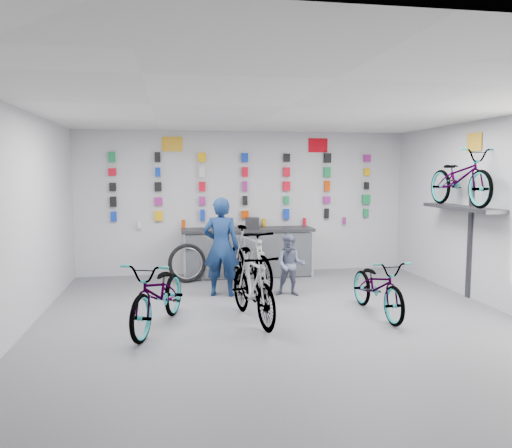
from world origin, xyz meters
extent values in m
plane|color=#57575C|center=(0.00, 0.00, 0.00)|extent=(8.00, 8.00, 0.00)
plane|color=white|center=(0.00, 0.00, 3.00)|extent=(8.00, 8.00, 0.00)
plane|color=#BDBDC0|center=(0.00, 4.00, 1.50)|extent=(7.00, 0.00, 7.00)
plane|color=#BDBDC0|center=(0.00, -4.00, 1.50)|extent=(7.00, 0.00, 7.00)
plane|color=#BDBDC0|center=(-3.50, 0.00, 1.50)|extent=(0.00, 8.00, 8.00)
cube|color=black|center=(0.00, 3.55, 0.45)|extent=(2.60, 0.60, 0.90)
cube|color=silver|center=(0.00, 3.25, 0.48)|extent=(2.60, 0.02, 0.90)
cube|color=silver|center=(-1.30, 3.25, 0.48)|extent=(0.04, 0.04, 0.96)
cube|color=silver|center=(1.30, 3.25, 0.48)|extent=(0.04, 0.04, 0.96)
cube|color=black|center=(0.00, 3.55, 0.97)|extent=(2.70, 0.66, 0.06)
cube|color=#0C30AE|center=(-2.70, 3.93, 1.25)|extent=(0.11, 0.06, 0.20)
cube|color=#E9A408|center=(-1.80, 3.93, 1.25)|extent=(0.16, 0.06, 0.20)
cube|color=#0C30AE|center=(-0.90, 3.93, 1.25)|extent=(0.09, 0.06, 0.24)
cube|color=#D23900|center=(0.00, 3.93, 1.25)|extent=(0.15, 0.06, 0.17)
cube|color=#0C30AE|center=(0.90, 3.93, 1.25)|extent=(0.12, 0.06, 0.22)
cube|color=black|center=(1.80, 3.93, 1.25)|extent=(0.09, 0.06, 0.22)
cube|color=#137E3F|center=(2.70, 3.93, 1.25)|extent=(0.11, 0.06, 0.17)
cube|color=black|center=(-2.70, 3.93, 1.55)|extent=(0.13, 0.06, 0.21)
cube|color=#931C77|center=(-1.80, 3.93, 1.55)|extent=(0.16, 0.06, 0.16)
cube|color=#931C77|center=(-0.90, 3.93, 1.55)|extent=(0.12, 0.06, 0.17)
cube|color=black|center=(0.00, 3.93, 1.55)|extent=(0.10, 0.06, 0.19)
cube|color=#137E3F|center=(0.90, 3.93, 1.55)|extent=(0.11, 0.06, 0.17)
cube|color=#931C77|center=(1.80, 3.93, 1.55)|extent=(0.15, 0.06, 0.15)
cube|color=#137E3F|center=(2.70, 3.93, 1.55)|extent=(0.17, 0.06, 0.20)
cube|color=black|center=(-2.70, 3.93, 1.85)|extent=(0.13, 0.06, 0.17)
cube|color=black|center=(-1.80, 3.93, 1.85)|extent=(0.14, 0.06, 0.19)
cube|color=red|center=(-0.90, 3.93, 1.85)|extent=(0.13, 0.06, 0.20)
cube|color=#931C77|center=(0.00, 3.93, 1.85)|extent=(0.09, 0.06, 0.21)
cube|color=red|center=(0.90, 3.93, 1.85)|extent=(0.15, 0.06, 0.20)
cube|color=#D23900|center=(1.80, 3.93, 1.85)|extent=(0.11, 0.06, 0.23)
cube|color=black|center=(2.70, 3.93, 1.85)|extent=(0.10, 0.06, 0.16)
cube|color=red|center=(-2.70, 3.93, 2.15)|extent=(0.15, 0.06, 0.15)
cube|color=#0C30AE|center=(-1.80, 3.93, 2.15)|extent=(0.10, 0.06, 0.18)
cube|color=silver|center=(-0.90, 3.93, 2.15)|extent=(0.11, 0.06, 0.21)
cube|color=red|center=(0.00, 3.93, 2.15)|extent=(0.12, 0.06, 0.21)
cube|color=red|center=(0.90, 3.93, 2.15)|extent=(0.14, 0.06, 0.19)
cube|color=#137E3F|center=(1.80, 3.93, 2.15)|extent=(0.14, 0.06, 0.21)
cube|color=#E9A408|center=(2.70, 3.93, 2.15)|extent=(0.12, 0.06, 0.16)
cube|color=#137E3F|center=(-2.70, 3.93, 2.45)|extent=(0.13, 0.06, 0.20)
cube|color=black|center=(-1.80, 3.93, 2.45)|extent=(0.11, 0.06, 0.21)
cube|color=#E9A408|center=(-0.90, 3.93, 2.45)|extent=(0.16, 0.06, 0.19)
cube|color=#0C30AE|center=(0.00, 3.93, 2.45)|extent=(0.13, 0.06, 0.19)
cube|color=black|center=(0.90, 3.93, 2.45)|extent=(0.14, 0.06, 0.18)
cube|color=black|center=(1.80, 3.93, 2.45)|extent=(0.15, 0.06, 0.20)
cube|color=#931C77|center=(2.70, 3.93, 2.45)|extent=(0.15, 0.06, 0.15)
cylinder|color=silver|center=(-2.20, 3.91, 1.08)|extent=(0.07, 0.07, 0.16)
cylinder|color=#D23900|center=(-1.30, 3.91, 1.08)|extent=(0.07, 0.07, 0.16)
cylinder|color=#E9A408|center=(0.40, 3.91, 1.08)|extent=(0.07, 0.07, 0.16)
cylinder|color=red|center=(1.30, 3.91, 1.08)|extent=(0.07, 0.07, 0.16)
cylinder|color=#931C77|center=(2.20, 3.91, 1.08)|extent=(0.07, 0.07, 0.16)
cube|color=#333338|center=(3.30, 1.20, 1.55)|extent=(0.38, 1.90, 0.06)
cube|color=#333338|center=(3.48, 1.20, 1.00)|extent=(0.04, 0.10, 2.00)
cube|color=gold|center=(-1.50, 3.98, 2.72)|extent=(0.42, 0.02, 0.30)
cube|color=#BB0712|center=(1.60, 3.98, 2.72)|extent=(0.42, 0.02, 0.30)
cube|color=gold|center=(3.48, 1.20, 2.65)|extent=(0.02, 0.40, 0.30)
imported|color=gray|center=(-1.71, 0.34, 0.49)|extent=(1.21, 1.97, 0.98)
imported|color=gray|center=(-0.39, 0.44, 0.52)|extent=(0.81, 1.80, 1.04)
imported|color=gray|center=(1.52, 0.46, 0.44)|extent=(0.65, 1.70, 0.88)
imported|color=gray|center=(-0.17, 2.23, 0.59)|extent=(1.03, 2.04, 1.18)
imported|color=gray|center=(3.25, 1.20, 2.05)|extent=(0.63, 1.80, 0.95)
imported|color=#0F244D|center=(-0.69, 2.03, 0.86)|extent=(0.71, 0.55, 1.72)
imported|color=slate|center=(0.49, 1.83, 0.54)|extent=(0.62, 0.54, 1.08)
torus|color=black|center=(-1.25, 3.17, 0.38)|extent=(0.78, 0.32, 0.77)
torus|color=silver|center=(-1.25, 3.17, 0.38)|extent=(0.63, 0.23, 0.62)
cube|color=black|center=(0.09, 3.55, 1.11)|extent=(0.32, 0.34, 0.22)
camera|label=1|loc=(-1.49, -6.50, 2.16)|focal=35.00mm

